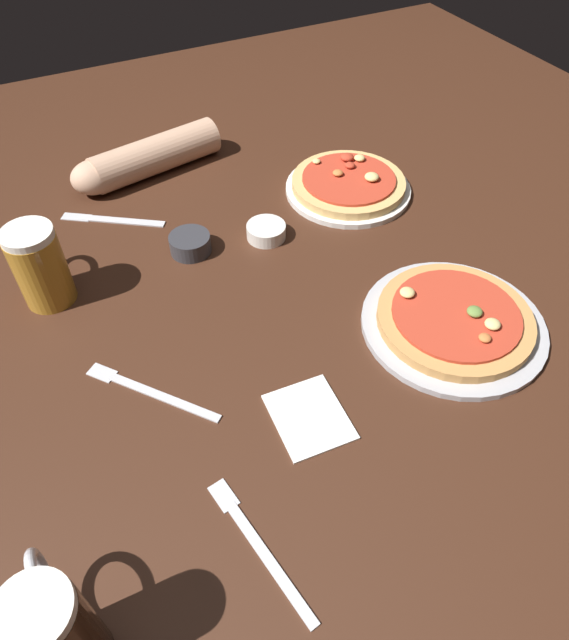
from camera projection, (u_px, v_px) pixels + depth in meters
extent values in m
cube|color=#3D2114|center=(284.00, 334.00, 0.98)|extent=(2.40, 2.40, 0.03)
cylinder|color=#B2B2B7|center=(453.00, 325.00, 0.97)|extent=(0.31, 0.31, 0.01)
cylinder|color=tan|center=(455.00, 319.00, 0.96)|extent=(0.26, 0.26, 0.02)
cylinder|color=#B73823|center=(456.00, 314.00, 0.95)|extent=(0.21, 0.21, 0.01)
ellipsoid|color=#C67038|center=(485.00, 338.00, 0.90)|extent=(0.02, 0.02, 0.01)
ellipsoid|color=#DBC67A|center=(493.00, 324.00, 0.92)|extent=(0.03, 0.03, 0.01)
ellipsoid|color=#DBC67A|center=(407.00, 292.00, 0.97)|extent=(0.03, 0.03, 0.01)
ellipsoid|color=olive|center=(475.00, 311.00, 0.94)|extent=(0.03, 0.03, 0.01)
cylinder|color=silver|center=(348.00, 189.00, 1.25)|extent=(0.27, 0.27, 0.01)
cylinder|color=tan|center=(348.00, 183.00, 1.23)|extent=(0.25, 0.25, 0.02)
cylinder|color=#B73823|center=(349.00, 179.00, 1.23)|extent=(0.20, 0.20, 0.01)
ellipsoid|color=#B73823|center=(350.00, 165.00, 1.25)|extent=(0.02, 0.02, 0.01)
ellipsoid|color=#DBC67A|center=(372.00, 177.00, 1.21)|extent=(0.03, 0.03, 0.02)
ellipsoid|color=#B73823|center=(347.00, 157.00, 1.27)|extent=(0.03, 0.03, 0.01)
ellipsoid|color=#DBC67A|center=(360.00, 158.00, 1.27)|extent=(0.02, 0.02, 0.01)
ellipsoid|color=#C67038|center=(338.00, 173.00, 1.23)|extent=(0.02, 0.02, 0.01)
ellipsoid|color=#DBC67A|center=(316.00, 161.00, 1.26)|extent=(0.02, 0.02, 0.01)
cylinder|color=#B27A23|center=(41.00, 269.00, 0.97)|extent=(0.09, 0.09, 0.14)
cylinder|color=white|center=(27.00, 235.00, 0.92)|extent=(0.09, 0.09, 0.01)
torus|color=silver|center=(37.00, 250.00, 1.01)|extent=(0.02, 0.09, 0.09)
cylinder|color=black|center=(59.00, 638.00, 0.57)|extent=(0.08, 0.08, 0.15)
cylinder|color=white|center=(32.00, 612.00, 0.51)|extent=(0.08, 0.08, 0.01)
torus|color=silver|center=(46.00, 592.00, 0.60)|extent=(0.02, 0.10, 0.10)
cylinder|color=#333338|center=(190.00, 244.00, 1.10)|extent=(0.08, 0.08, 0.04)
cylinder|color=silver|center=(266.00, 231.00, 1.13)|extent=(0.08, 0.08, 0.03)
cube|color=white|center=(309.00, 416.00, 0.84)|extent=(0.11, 0.13, 0.01)
cube|color=silver|center=(270.00, 561.00, 0.70)|extent=(0.04, 0.18, 0.01)
cube|color=silver|center=(224.00, 495.00, 0.76)|extent=(0.03, 0.05, 0.00)
cube|color=silver|center=(123.00, 220.00, 1.17)|extent=(0.15, 0.11, 0.01)
cube|color=silver|center=(76.00, 216.00, 1.18)|extent=(0.06, 0.05, 0.00)
cube|color=silver|center=(163.00, 396.00, 0.87)|extent=(0.14, 0.16, 0.01)
cube|color=silver|center=(102.00, 372.00, 0.90)|extent=(0.05, 0.05, 0.00)
cylinder|color=tan|center=(156.00, 155.00, 1.28)|extent=(0.31, 0.14, 0.08)
ellipsoid|color=tan|center=(94.00, 177.00, 1.22)|extent=(0.10, 0.08, 0.07)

